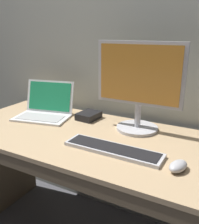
{
  "coord_description": "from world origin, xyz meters",
  "views": [
    {
      "loc": [
        0.69,
        -1.09,
        1.32
      ],
      "look_at": [
        0.09,
        0.0,
        0.91
      ],
      "focal_mm": 40.3,
      "sensor_mm": 36.0,
      "label": 1
    }
  ],
  "objects_px": {
    "laptop_white": "(45,108)",
    "external_monitor": "(139,87)",
    "computer_mouse": "(178,166)",
    "external_drive_box": "(89,116)",
    "wired_keyboard": "(113,149)"
  },
  "relations": [
    {
      "from": "laptop_white",
      "to": "external_monitor",
      "type": "xyz_separation_m",
      "value": [
        0.62,
        0.06,
        0.2
      ]
    },
    {
      "from": "laptop_white",
      "to": "external_monitor",
      "type": "relative_size",
      "value": 0.79
    },
    {
      "from": "computer_mouse",
      "to": "laptop_white",
      "type": "bearing_deg",
      "value": 179.71
    },
    {
      "from": "external_monitor",
      "to": "external_drive_box",
      "type": "xyz_separation_m",
      "value": [
        -0.34,
        0.03,
        -0.23
      ]
    },
    {
      "from": "wired_keyboard",
      "to": "computer_mouse",
      "type": "bearing_deg",
      "value": -5.52
    },
    {
      "from": "laptop_white",
      "to": "wired_keyboard",
      "type": "xyz_separation_m",
      "value": [
        0.61,
        -0.25,
        -0.04
      ]
    },
    {
      "from": "laptop_white",
      "to": "external_monitor",
      "type": "height_order",
      "value": "external_monitor"
    },
    {
      "from": "external_monitor",
      "to": "external_drive_box",
      "type": "bearing_deg",
      "value": 174.51
    },
    {
      "from": "external_drive_box",
      "to": "computer_mouse",
      "type": "bearing_deg",
      "value": -29.7
    },
    {
      "from": "wired_keyboard",
      "to": "external_drive_box",
      "type": "xyz_separation_m",
      "value": [
        -0.33,
        0.34,
        0.01
      ]
    },
    {
      "from": "external_monitor",
      "to": "computer_mouse",
      "type": "relative_size",
      "value": 4.81
    },
    {
      "from": "external_monitor",
      "to": "external_drive_box",
      "type": "relative_size",
      "value": 3.35
    },
    {
      "from": "external_monitor",
      "to": "wired_keyboard",
      "type": "relative_size",
      "value": 1.03
    },
    {
      "from": "wired_keyboard",
      "to": "external_drive_box",
      "type": "height_order",
      "value": "external_drive_box"
    },
    {
      "from": "external_drive_box",
      "to": "laptop_white",
      "type": "bearing_deg",
      "value": -162.23
    }
  ]
}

